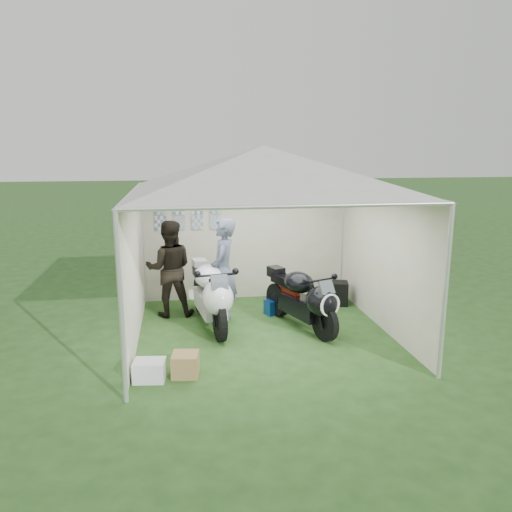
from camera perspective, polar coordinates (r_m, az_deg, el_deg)
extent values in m
plane|color=#24461A|center=(8.28, 0.80, -8.70)|extent=(80.00, 80.00, 0.00)
cylinder|color=silver|center=(5.94, -15.18, -5.94)|extent=(0.06, 0.06, 2.30)
cylinder|color=silver|center=(6.78, 20.82, -4.08)|extent=(0.06, 0.06, 2.30)
cylinder|color=silver|center=(9.81, -12.81, 1.31)|extent=(0.06, 0.06, 2.30)
cylinder|color=silver|center=(10.34, 9.90, 1.99)|extent=(0.06, 0.06, 2.30)
cube|color=silver|center=(9.88, -1.16, 1.69)|extent=(4.00, 0.02, 2.30)
cube|color=silver|center=(7.86, -13.70, -1.42)|extent=(0.02, 4.00, 2.30)
cube|color=silver|center=(8.51, 14.22, -0.42)|extent=(0.02, 4.00, 2.30)
pyramid|color=silver|center=(7.74, 0.86, 9.95)|extent=(5.66, 5.66, 0.70)
cube|color=#99A5B7|center=(9.67, -10.94, 5.44)|extent=(0.22, 0.02, 0.28)
cube|color=#99A5B7|center=(9.66, -8.85, 5.51)|extent=(0.22, 0.02, 0.28)
cube|color=#99A5B7|center=(9.67, -6.77, 5.58)|extent=(0.22, 0.01, 0.28)
cube|color=#99A5B7|center=(9.69, -4.69, 5.63)|extent=(0.22, 0.01, 0.28)
cube|color=#99A5B7|center=(9.71, -10.86, 3.68)|extent=(0.22, 0.02, 0.28)
cube|color=#99A5B7|center=(9.70, -8.79, 3.75)|extent=(0.22, 0.01, 0.28)
cube|color=#99A5B7|center=(9.71, -6.73, 3.82)|extent=(0.22, 0.02, 0.28)
cube|color=#99A5B7|center=(9.73, -4.66, 3.88)|extent=(0.22, 0.01, 0.28)
cylinder|color=#D8590C|center=(9.76, 0.02, 6.31)|extent=(3.20, 0.02, 0.02)
cylinder|color=black|center=(7.84, -4.17, -7.42)|extent=(0.20, 0.66, 0.65)
cylinder|color=black|center=(9.25, -6.30, -4.37)|extent=(0.25, 0.67, 0.65)
cube|color=silver|center=(8.47, -5.26, -5.32)|extent=(0.51, 1.07, 0.33)
ellipsoid|color=silver|center=(7.83, -4.39, -4.78)|extent=(0.57, 0.71, 0.54)
ellipsoid|color=silver|center=(8.45, -5.47, -2.31)|extent=(0.57, 0.73, 0.38)
cube|color=black|center=(8.88, -6.04, -2.04)|extent=(0.37, 0.68, 0.15)
cube|color=silver|center=(9.20, -6.48, -0.98)|extent=(0.28, 0.36, 0.20)
cube|color=black|center=(8.82, -5.87, -3.36)|extent=(0.19, 0.61, 0.11)
cube|color=#3F474C|center=(7.63, -4.21, -3.03)|extent=(0.28, 0.19, 0.23)
cylinder|color=black|center=(7.91, 7.87, -7.55)|extent=(0.30, 0.59, 0.59)
cylinder|color=black|center=(8.99, 2.54, -4.99)|extent=(0.34, 0.61, 0.59)
cube|color=black|center=(8.38, 5.23, -5.77)|extent=(0.64, 1.00, 0.30)
ellipsoid|color=black|center=(7.88, 7.50, -5.18)|extent=(0.62, 0.71, 0.50)
ellipsoid|color=black|center=(8.34, 4.90, -3.00)|extent=(0.62, 0.72, 0.35)
cube|color=black|center=(8.68, 3.42, -2.78)|extent=(0.45, 0.65, 0.14)
cube|color=black|center=(8.92, 2.30, -1.82)|extent=(0.31, 0.35, 0.18)
cube|color=maroon|center=(8.64, 3.76, -4.01)|extent=(0.28, 0.55, 0.10)
cube|color=#3F474C|center=(7.72, 8.08, -3.58)|extent=(0.27, 0.22, 0.21)
cylinder|color=white|center=(7.72, 8.47, -5.59)|extent=(0.34, 0.14, 0.36)
cube|color=blue|center=(9.12, 2.20, -5.80)|extent=(0.42, 0.34, 0.27)
imported|color=black|center=(8.98, -9.87, -1.43)|extent=(0.86, 0.68, 1.73)
imported|color=slate|center=(8.49, -3.76, -1.75)|extent=(0.59, 0.75, 1.82)
cube|color=black|center=(9.75, 9.11, -4.21)|extent=(0.52, 0.45, 0.45)
cube|color=silver|center=(6.79, -12.07, -12.67)|extent=(0.44, 0.36, 0.27)
cube|color=olive|center=(6.83, -8.07, -12.18)|extent=(0.39, 0.39, 0.30)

